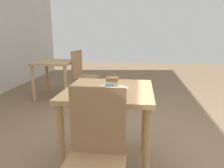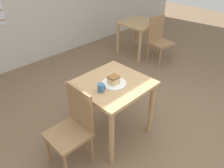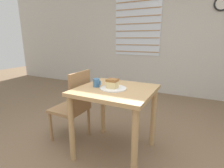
# 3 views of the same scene
# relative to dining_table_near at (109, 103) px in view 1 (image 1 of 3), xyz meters

# --- Properties ---
(ground_plane) EXTENTS (14.00, 14.00, 0.00)m
(ground_plane) POSITION_rel_dining_table_near_xyz_m (0.12, -0.40, -0.64)
(ground_plane) COLOR #7A6047
(dining_table_near) EXTENTS (0.80, 0.77, 0.78)m
(dining_table_near) POSITION_rel_dining_table_near_xyz_m (0.00, 0.00, 0.00)
(dining_table_near) COLOR tan
(dining_table_near) RESTS_ON ground_plane
(dining_table_far) EXTENTS (0.73, 0.72, 0.71)m
(dining_table_far) POSITION_rel_dining_table_near_xyz_m (2.17, 1.38, -0.06)
(dining_table_far) COLOR tan
(dining_table_far) RESTS_ON ground_plane
(chair_near_window) EXTENTS (0.41, 0.41, 0.91)m
(chair_near_window) POSITION_rel_dining_table_near_xyz_m (-0.59, 0.01, -0.16)
(chair_near_window) COLOR #9E754C
(chair_near_window) RESTS_ON ground_plane
(chair_far_corner) EXTENTS (0.48, 0.48, 0.91)m
(chair_far_corner) POSITION_rel_dining_table_near_xyz_m (2.17, 0.83, -0.16)
(chair_far_corner) COLOR #9E754C
(chair_far_corner) RESTS_ON ground_plane
(plate) EXTENTS (0.28, 0.28, 0.01)m
(plate) POSITION_rel_dining_table_near_xyz_m (-0.01, -0.03, 0.14)
(plate) COLOR white
(plate) RESTS_ON dining_table_near
(cake_slice) EXTENTS (0.11, 0.10, 0.09)m
(cake_slice) POSITION_rel_dining_table_near_xyz_m (-0.02, -0.03, 0.20)
(cake_slice) COLOR #E5CC89
(cake_slice) RESTS_ON plate
(coffee_mug) EXTENTS (0.08, 0.07, 0.09)m
(coffee_mug) POSITION_rel_dining_table_near_xyz_m (-0.21, -0.04, 0.18)
(coffee_mug) COLOR teal
(coffee_mug) RESTS_ON dining_table_near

